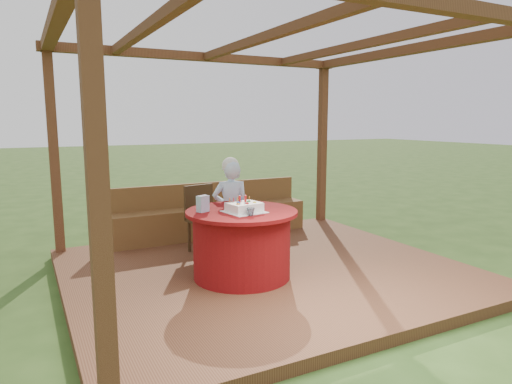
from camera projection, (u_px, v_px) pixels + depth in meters
ground at (266, 277)px, 5.48m from camera, size 60.00×60.00×0.00m
deck at (266, 272)px, 5.47m from camera, size 4.50×4.00×0.12m
pergola at (266, 71)px, 5.11m from camera, size 4.50×4.00×2.72m
bench at (212, 218)px, 6.93m from camera, size 3.00×0.42×0.80m
table at (242, 243)px, 5.08m from camera, size 1.23×1.23×0.76m
chair at (204, 215)px, 6.07m from camera, size 0.52×0.52×0.89m
elderly_woman at (231, 209)px, 5.68m from camera, size 0.52×0.42×1.30m
birthday_cake at (244, 207)px, 4.92m from camera, size 0.44×0.44×0.18m
gift_bag at (203, 204)px, 4.93m from camera, size 0.15×0.12×0.18m
drinking_glass at (250, 212)px, 4.73m from camera, size 0.11×0.11×0.08m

